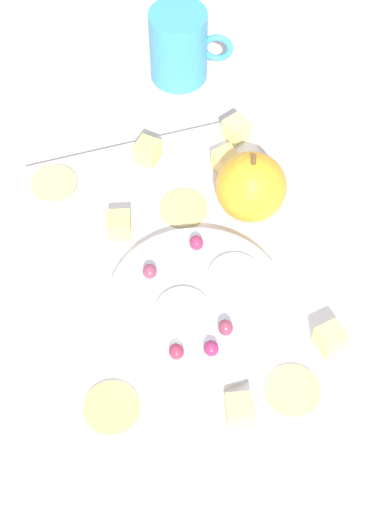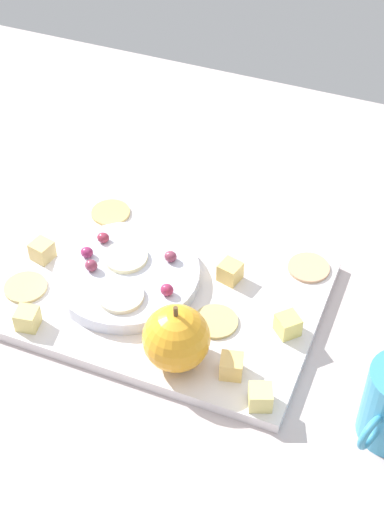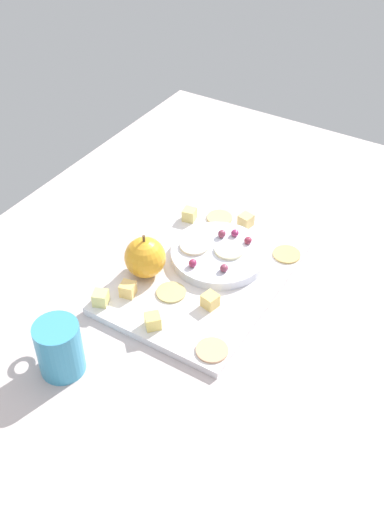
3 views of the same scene
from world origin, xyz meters
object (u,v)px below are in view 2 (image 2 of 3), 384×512
object	(u,v)px
cheese_cube_2	(288,325)
cheese_cube_3	(260,397)
cheese_cube_4	(231,366)
cracker_2	(26,287)
grape_4	(102,239)
cheese_cube_0	(230,272)
grape_3	(91,265)
platter	(165,295)
grape_2	(167,290)
apple_slice_0	(126,257)
grape_1	(171,256)
serving_dish	(127,275)
cheese_cube_5	(27,318)
cracker_1	(309,268)
cheese_cube_1	(42,251)
apple_slice_1	(121,296)
grape_0	(87,252)
cracker_3	(111,213)
apple_whole	(176,338)

from	to	relation	value
cheese_cube_2	cheese_cube_3	xyz separation A→B (cm)	(0.25, -10.89, 0.00)
cheese_cube_3	cheese_cube_4	bearing A→B (deg)	147.35
cracker_2	grape_4	world-z (taller)	grape_4
cheese_cube_0	cheese_cube_3	size ratio (longest dim) A/B	1.00
grape_3	platter	bearing A→B (deg)	10.09
cheese_cube_2	grape_2	size ratio (longest dim) A/B	1.56
cheese_cube_4	apple_slice_0	xyz separation A→B (cm)	(-17.94, 10.56, 0.86)
grape_1	serving_dish	bearing A→B (deg)	-139.74
cheese_cube_5	grape_1	size ratio (longest dim) A/B	1.56
platter	cheese_cube_0	size ratio (longest dim) A/B	15.12
cheese_cube_4	grape_3	distance (cm)	22.27
cracker_1	grape_1	xyz separation A→B (cm)	(-16.14, -6.78, 2.31)
cheese_cube_1	grape_2	world-z (taller)	grape_2
cheese_cube_3	cracker_1	xyz separation A→B (cm)	(-0.77, 22.07, -1.06)
grape_4	apple_slice_1	world-z (taller)	grape_4
cheese_cube_5	apple_slice_0	bearing A→B (deg)	62.75
cheese_cube_0	grape_0	distance (cm)	18.16
cheese_cube_1	cracker_3	size ratio (longest dim) A/B	0.47
cheese_cube_5	cheese_cube_4	bearing A→B (deg)	5.49
cheese_cube_4	cracker_1	size ratio (longest dim) A/B	0.47
cracker_3	apple_slice_1	xyz separation A→B (cm)	(9.12, -15.25, 1.92)
cheese_cube_5	grape_4	size ratio (longest dim) A/B	1.56
grape_1	apple_whole	bearing A→B (deg)	-64.44
grape_1	apple_slice_1	world-z (taller)	grape_1
cheese_cube_3	grape_2	world-z (taller)	grape_2
cracker_1	grape_1	bearing A→B (deg)	-157.23
cheese_cube_4	grape_0	xyz separation A→B (cm)	(-22.69, 9.20, 1.23)
cheese_cube_4	grape_2	xyz separation A→B (cm)	(-10.73, 6.91, 1.31)
cheese_cube_1	cheese_cube_2	size ratio (longest dim) A/B	1.00
platter	cracker_1	world-z (taller)	cracker_1
cracker_1	grape_3	xyz separation A→B (cm)	(-24.55, -12.11, 2.38)
platter	grape_1	distance (cm)	4.97
cheese_cube_1	cracker_2	size ratio (longest dim) A/B	0.47
cheese_cube_4	cracker_2	distance (cm)	28.27
platter	cheese_cube_3	bearing A→B (deg)	-35.51
cheese_cube_3	apple_slice_0	size ratio (longest dim) A/B	0.46
cheese_cube_1	apple_slice_1	distance (cm)	13.94
apple_whole	cracker_3	world-z (taller)	apple_whole
cheese_cube_1	cheese_cube_5	distance (cm)	11.62
cheese_cube_4	cracker_2	world-z (taller)	cheese_cube_4
cheese_cube_4	grape_3	xyz separation A→B (cm)	(-21.03, 7.21, 1.33)
grape_1	grape_4	world-z (taller)	same
grape_0	cheese_cube_2	bearing A→B (deg)	-2.27
cracker_3	apple_slice_0	size ratio (longest dim) A/B	0.97
platter	cheese_cube_4	size ratio (longest dim) A/B	15.12
serving_dish	cracker_1	world-z (taller)	serving_dish
cracker_1	apple_slice_1	world-z (taller)	apple_slice_1
grape_1	apple_slice_0	distance (cm)	5.69
cheese_cube_0	cheese_cube_3	distance (cm)	19.14
cracker_1	grape_3	distance (cm)	27.48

